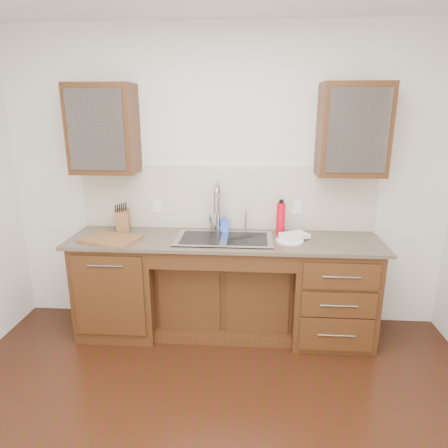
# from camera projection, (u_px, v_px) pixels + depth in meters

# --- Properties ---
(wall_back) EXTENTS (4.00, 0.10, 2.70)m
(wall_back) POSITION_uv_depth(u_px,v_px,m) (227.00, 181.00, 3.69)
(wall_back) COLOR silver
(wall_back) RESTS_ON ground
(base_cabinet_left) EXTENTS (0.70, 0.62, 0.88)m
(base_cabinet_left) POSITION_uv_depth(u_px,v_px,m) (121.00, 284.00, 3.67)
(base_cabinet_left) COLOR #593014
(base_cabinet_left) RESTS_ON ground
(base_cabinet_center) EXTENTS (1.20, 0.44, 0.70)m
(base_cabinet_center) POSITION_uv_depth(u_px,v_px,m) (225.00, 292.00, 3.71)
(base_cabinet_center) COLOR #593014
(base_cabinet_center) RESTS_ON ground
(base_cabinet_right) EXTENTS (0.70, 0.62, 0.88)m
(base_cabinet_right) POSITION_uv_depth(u_px,v_px,m) (331.00, 291.00, 3.54)
(base_cabinet_right) COLOR #593014
(base_cabinet_right) RESTS_ON ground
(countertop) EXTENTS (2.70, 0.65, 0.03)m
(countertop) POSITION_uv_depth(u_px,v_px,m) (224.00, 240.00, 3.46)
(countertop) COLOR #84705B
(countertop) RESTS_ON base_cabinet_left
(backsplash) EXTENTS (2.70, 0.02, 0.59)m
(backsplash) POSITION_uv_depth(u_px,v_px,m) (227.00, 198.00, 3.67)
(backsplash) COLOR beige
(backsplash) RESTS_ON wall_back
(sink) EXTENTS (0.84, 0.46, 0.19)m
(sink) POSITION_uv_depth(u_px,v_px,m) (224.00, 249.00, 3.46)
(sink) COLOR #9E9EA5
(sink) RESTS_ON countertop
(faucet) EXTENTS (0.04, 0.04, 0.40)m
(faucet) POSITION_uv_depth(u_px,v_px,m) (218.00, 210.00, 3.61)
(faucet) COLOR #999993
(faucet) RESTS_ON countertop
(filter_tap) EXTENTS (0.02, 0.02, 0.24)m
(filter_tap) POSITION_uv_depth(u_px,v_px,m) (246.00, 219.00, 3.62)
(filter_tap) COLOR #999993
(filter_tap) RESTS_ON countertop
(upper_cabinet_left) EXTENTS (0.55, 0.34, 0.75)m
(upper_cabinet_left) POSITION_uv_depth(u_px,v_px,m) (104.00, 129.00, 3.42)
(upper_cabinet_left) COLOR #593014
(upper_cabinet_left) RESTS_ON wall_back
(upper_cabinet_right) EXTENTS (0.55, 0.34, 0.75)m
(upper_cabinet_right) POSITION_uv_depth(u_px,v_px,m) (353.00, 130.00, 3.28)
(upper_cabinet_right) COLOR #593014
(upper_cabinet_right) RESTS_ON wall_back
(outlet_left) EXTENTS (0.08, 0.01, 0.12)m
(outlet_left) POSITION_uv_depth(u_px,v_px,m) (157.00, 206.00, 3.73)
(outlet_left) COLOR white
(outlet_left) RESTS_ON backsplash
(outlet_right) EXTENTS (0.08, 0.01, 0.12)m
(outlet_right) POSITION_uv_depth(u_px,v_px,m) (297.00, 208.00, 3.64)
(outlet_right) COLOR white
(outlet_right) RESTS_ON backsplash
(soap_bottle) EXTENTS (0.08, 0.08, 0.16)m
(soap_bottle) POSITION_uv_depth(u_px,v_px,m) (224.00, 223.00, 3.63)
(soap_bottle) COLOR #3962F6
(soap_bottle) RESTS_ON countertop
(water_bottle) EXTENTS (0.09, 0.09, 0.28)m
(water_bottle) POSITION_uv_depth(u_px,v_px,m) (281.00, 219.00, 3.55)
(water_bottle) COLOR red
(water_bottle) RESTS_ON countertop
(plate) EXTENTS (0.31, 0.31, 0.01)m
(plate) POSITION_uv_depth(u_px,v_px,m) (290.00, 241.00, 3.38)
(plate) COLOR white
(plate) RESTS_ON countertop
(dish_towel) EXTENTS (0.28, 0.25, 0.04)m
(dish_towel) POSITION_uv_depth(u_px,v_px,m) (294.00, 235.00, 3.44)
(dish_towel) COLOR beige
(dish_towel) RESTS_ON plate
(knife_block) EXTENTS (0.15, 0.20, 0.20)m
(knife_block) POSITION_uv_depth(u_px,v_px,m) (123.00, 221.00, 3.65)
(knife_block) COLOR olive
(knife_block) RESTS_ON countertop
(cutting_board) EXTENTS (0.54, 0.45, 0.02)m
(cutting_board) POSITION_uv_depth(u_px,v_px,m) (110.00, 239.00, 3.41)
(cutting_board) COLOR olive
(cutting_board) RESTS_ON countertop
(cup_left_a) EXTENTS (0.14, 0.14, 0.10)m
(cup_left_a) POSITION_uv_depth(u_px,v_px,m) (93.00, 135.00, 3.44)
(cup_left_a) COLOR white
(cup_left_a) RESTS_ON upper_cabinet_left
(cup_left_b) EXTENTS (0.13, 0.13, 0.10)m
(cup_left_b) POSITION_uv_depth(u_px,v_px,m) (109.00, 135.00, 3.43)
(cup_left_b) COLOR white
(cup_left_b) RESTS_ON upper_cabinet_left
(cup_right_a) EXTENTS (0.11, 0.11, 0.09)m
(cup_right_a) POSITION_uv_depth(u_px,v_px,m) (340.00, 137.00, 3.30)
(cup_right_a) COLOR white
(cup_right_a) RESTS_ON upper_cabinet_right
(cup_right_b) EXTENTS (0.12, 0.12, 0.10)m
(cup_right_b) POSITION_uv_depth(u_px,v_px,m) (363.00, 136.00, 3.28)
(cup_right_b) COLOR white
(cup_right_b) RESTS_ON upper_cabinet_right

